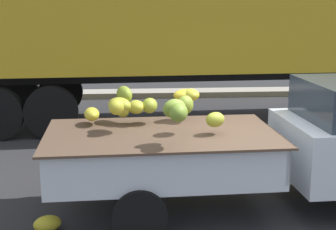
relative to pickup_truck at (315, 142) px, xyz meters
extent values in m
plane|color=#28282B|center=(-0.75, -0.29, -0.89)|extent=(220.00, 220.00, 0.00)
cube|color=gray|center=(-0.75, 8.29, -0.81)|extent=(80.00, 0.80, 0.16)
cube|color=silver|center=(-2.05, -0.09, -0.31)|extent=(2.89, 1.76, 0.08)
cube|color=silver|center=(-2.08, 0.72, -0.05)|extent=(2.83, 0.16, 0.44)
cube|color=silver|center=(-2.02, -0.89, -0.05)|extent=(2.83, 0.16, 0.44)
cube|color=silver|center=(-0.66, -0.03, -0.05)|extent=(0.11, 1.66, 0.44)
cube|color=silver|center=(-3.44, -0.14, -0.05)|extent=(0.11, 1.66, 0.44)
cube|color=#B21914|center=(-2.08, 0.75, -0.09)|extent=(2.71, 0.11, 0.07)
cube|color=brown|center=(-2.05, -0.09, 0.18)|extent=(3.01, 1.88, 0.03)
ellipsoid|color=gold|center=(-2.55, 0.42, 0.40)|extent=(0.27, 0.36, 0.21)
ellipsoid|color=olive|center=(-1.93, -0.60, 0.61)|extent=(0.35, 0.30, 0.22)
ellipsoid|color=gold|center=(-2.96, 0.40, 0.34)|extent=(0.25, 0.40, 0.17)
ellipsoid|color=#95A32D|center=(-2.18, 0.41, 0.45)|extent=(0.26, 0.31, 0.21)
ellipsoid|color=gold|center=(-2.37, 0.38, 0.43)|extent=(0.27, 0.31, 0.18)
ellipsoid|color=olive|center=(-2.52, 0.56, 0.58)|extent=(0.30, 0.40, 0.23)
ellipsoid|color=gold|center=(-2.61, -0.07, 0.53)|extent=(0.30, 0.34, 0.20)
ellipsoid|color=olive|center=(-1.76, -0.14, 0.56)|extent=(0.30, 0.33, 0.24)
ellipsoid|color=#A2AC30|center=(-1.39, -0.23, 0.39)|extent=(0.33, 0.32, 0.19)
ellipsoid|color=olive|center=(-1.90, -0.75, 0.60)|extent=(0.26, 0.34, 0.22)
ellipsoid|color=gold|center=(-2.58, 0.04, 0.54)|extent=(0.41, 0.43, 0.19)
ellipsoid|color=gold|center=(-1.60, 0.53, 0.56)|extent=(0.26, 0.35, 0.17)
ellipsoid|color=gold|center=(-1.68, 0.58, 0.55)|extent=(0.44, 0.42, 0.16)
cylinder|color=black|center=(0.67, 0.81, -0.57)|extent=(0.65, 0.22, 0.64)
cylinder|color=black|center=(-2.42, 0.70, -0.57)|extent=(0.65, 0.22, 0.64)
cylinder|color=black|center=(-2.36, -0.89, -0.57)|extent=(0.65, 0.22, 0.64)
cube|color=gold|center=(-0.52, 5.13, 1.71)|extent=(12.11, 3.13, 2.70)
cube|color=black|center=(-0.52, 5.13, 0.21)|extent=(11.05, 0.98, 0.30)
cylinder|color=black|center=(-4.18, 6.14, -0.35)|extent=(1.09, 0.36, 1.08)
cylinder|color=black|center=(-4.05, 3.75, -0.35)|extent=(1.09, 0.36, 1.08)
cylinder|color=black|center=(-5.26, 6.09, -0.35)|extent=(1.09, 0.36, 1.08)
ellipsoid|color=gold|center=(-3.46, -0.55, -0.79)|extent=(0.40, 0.35, 0.19)
camera|label=1|loc=(-2.43, -6.11, 1.79)|focal=52.41mm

